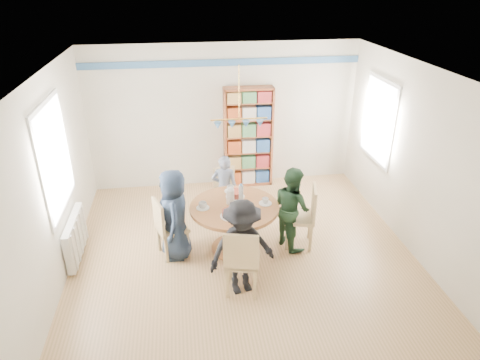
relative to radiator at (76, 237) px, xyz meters
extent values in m
plane|color=tan|center=(2.42, -0.30, -0.35)|extent=(5.00, 5.00, 0.00)
plane|color=white|center=(2.42, -0.30, 2.35)|extent=(5.00, 5.00, 0.00)
plane|color=white|center=(2.42, 2.20, 1.00)|extent=(5.00, 0.00, 5.00)
plane|color=white|center=(2.42, -2.80, 1.00)|extent=(5.00, 0.00, 5.00)
plane|color=white|center=(-0.08, -0.30, 1.00)|extent=(0.00, 5.00, 5.00)
plane|color=white|center=(4.92, -0.30, 1.00)|extent=(0.00, 5.00, 5.00)
cube|color=#2F5783|center=(2.42, 2.18, 2.00)|extent=(5.00, 0.02, 0.12)
cube|color=white|center=(-0.07, 0.00, 1.25)|extent=(0.03, 1.32, 1.52)
cube|color=white|center=(-0.05, 0.00, 1.25)|extent=(0.01, 1.20, 1.40)
cube|color=white|center=(4.90, 1.00, 1.20)|extent=(0.03, 1.12, 1.42)
cube|color=white|center=(4.88, 1.00, 1.20)|extent=(0.01, 1.00, 1.30)
cylinder|color=gold|center=(2.42, 0.20, 1.98)|extent=(0.01, 0.01, 0.75)
cylinder|color=gold|center=(2.42, 0.20, 1.60)|extent=(0.80, 0.02, 0.02)
cone|color=#4780C7|center=(2.12, 0.20, 1.52)|extent=(0.11, 0.11, 0.10)
cone|color=#4780C7|center=(2.32, 0.20, 1.52)|extent=(0.11, 0.11, 0.10)
cone|color=#4780C7|center=(2.52, 0.20, 1.52)|extent=(0.11, 0.11, 0.10)
cone|color=#4780C7|center=(2.72, 0.20, 1.52)|extent=(0.11, 0.11, 0.10)
cube|color=silver|center=(0.00, 0.00, 0.00)|extent=(0.10, 1.00, 0.60)
cube|color=silver|center=(0.06, -0.40, 0.00)|extent=(0.02, 0.06, 0.56)
cube|color=silver|center=(0.06, -0.20, 0.00)|extent=(0.02, 0.06, 0.56)
cube|color=silver|center=(0.06, 0.00, 0.00)|extent=(0.02, 0.06, 0.56)
cube|color=silver|center=(0.06, 0.20, 0.00)|extent=(0.02, 0.06, 0.56)
cube|color=silver|center=(0.06, 0.40, 0.00)|extent=(0.02, 0.06, 0.56)
cylinder|color=brown|center=(2.30, -0.12, 0.37)|extent=(1.30, 1.30, 0.05)
cylinder|color=brown|center=(2.30, -0.12, 0.00)|extent=(0.16, 0.16, 0.70)
cylinder|color=brown|center=(2.30, -0.12, -0.33)|extent=(0.70, 0.70, 0.04)
cube|color=#D6BB83|center=(1.39, -0.10, 0.09)|extent=(0.52, 0.52, 0.05)
cube|color=#D6BB83|center=(1.21, -0.17, 0.33)|extent=(0.18, 0.40, 0.49)
cube|color=#D6BB83|center=(1.60, -0.20, -0.14)|extent=(0.05, 0.05, 0.42)
cube|color=#D6BB83|center=(1.49, 0.11, -0.14)|extent=(0.05, 0.05, 0.42)
cube|color=#D6BB83|center=(1.29, -0.31, -0.14)|extent=(0.05, 0.05, 0.42)
cube|color=#D6BB83|center=(1.18, 0.00, -0.14)|extent=(0.05, 0.05, 0.42)
cube|color=#D6BB83|center=(3.29, -0.13, 0.11)|extent=(0.52, 0.52, 0.05)
cube|color=#D6BB83|center=(3.48, -0.17, 0.37)|extent=(0.14, 0.43, 0.52)
cube|color=#D6BB83|center=(3.16, 0.09, -0.13)|extent=(0.05, 0.05, 0.44)
cube|color=#D6BB83|center=(3.08, -0.25, -0.13)|extent=(0.05, 0.05, 0.44)
cube|color=#D6BB83|center=(3.50, 0.00, -0.13)|extent=(0.05, 0.05, 0.44)
cube|color=#D6BB83|center=(3.42, -0.34, -0.13)|extent=(0.05, 0.05, 0.44)
cube|color=#D6BB83|center=(2.31, 0.87, 0.05)|extent=(0.43, 0.43, 0.04)
cube|color=#D6BB83|center=(2.28, 1.04, 0.27)|extent=(0.37, 0.10, 0.45)
cube|color=#D6BB83|center=(2.18, 0.70, -0.16)|extent=(0.04, 0.04, 0.38)
cube|color=#D6BB83|center=(2.48, 0.75, -0.16)|extent=(0.04, 0.04, 0.38)
cube|color=#D6BB83|center=(2.13, 0.99, -0.16)|extent=(0.04, 0.04, 0.38)
cube|color=#D6BB83|center=(2.43, 1.05, -0.16)|extent=(0.04, 0.04, 0.38)
cube|color=#D6BB83|center=(2.28, -1.05, 0.12)|extent=(0.53, 0.53, 0.05)
cube|color=#D6BB83|center=(2.23, -1.24, 0.37)|extent=(0.43, 0.14, 0.52)
cube|color=#D6BB83|center=(2.49, -0.92, -0.13)|extent=(0.05, 0.05, 0.44)
cube|color=#D6BB83|center=(2.15, -0.83, -0.13)|extent=(0.05, 0.05, 0.44)
cube|color=#D6BB83|center=(2.41, -1.26, -0.13)|extent=(0.05, 0.05, 0.44)
cube|color=#D6BB83|center=(2.07, -1.17, -0.13)|extent=(0.05, 0.05, 0.44)
imported|color=#192437|center=(1.44, -0.15, 0.34)|extent=(0.44, 0.68, 1.38)
imported|color=#1B3721|center=(3.16, -0.11, 0.29)|extent=(0.68, 0.76, 1.29)
imported|color=gray|center=(2.26, 0.77, 0.23)|extent=(0.47, 0.35, 1.17)
imported|color=black|center=(2.27, -1.06, 0.32)|extent=(0.95, 0.67, 1.34)
cube|color=brown|center=(2.41, 2.04, 0.61)|extent=(0.04, 0.28, 1.93)
cube|color=brown|center=(3.30, 2.04, 0.61)|extent=(0.04, 0.28, 1.93)
cube|color=brown|center=(2.86, 2.04, 1.56)|extent=(0.92, 0.28, 0.04)
cube|color=brown|center=(2.86, 2.04, -0.32)|extent=(0.92, 0.28, 0.06)
cube|color=brown|center=(2.86, 2.17, 0.61)|extent=(0.92, 0.02, 1.93)
cube|color=brown|center=(2.86, 2.04, 0.02)|extent=(0.86, 0.26, 0.02)
cube|color=brown|center=(2.86, 2.04, 0.34)|extent=(0.86, 0.26, 0.02)
cube|color=brown|center=(2.86, 2.04, 0.66)|extent=(0.86, 0.26, 0.02)
cube|color=brown|center=(2.86, 2.04, 0.98)|extent=(0.86, 0.26, 0.02)
cube|color=brown|center=(2.86, 2.04, 1.30)|extent=(0.86, 0.26, 0.02)
cube|color=#963B17|center=(2.58, 2.02, -0.18)|extent=(0.25, 0.20, 0.24)
cube|color=beige|center=(2.86, 2.02, -0.18)|extent=(0.25, 0.20, 0.24)
cube|color=navy|center=(3.13, 2.02, -0.18)|extent=(0.25, 0.20, 0.24)
cube|color=#AF8546|center=(2.58, 2.02, 0.15)|extent=(0.25, 0.20, 0.24)
cube|color=#3D6E42|center=(2.86, 2.02, 0.15)|extent=(0.25, 0.20, 0.24)
cube|color=maroon|center=(3.13, 2.02, 0.15)|extent=(0.25, 0.20, 0.24)
cube|color=#963B17|center=(2.58, 2.02, 0.47)|extent=(0.25, 0.20, 0.24)
cube|color=beige|center=(2.86, 2.02, 0.47)|extent=(0.25, 0.20, 0.24)
cube|color=navy|center=(3.13, 2.02, 0.47)|extent=(0.25, 0.20, 0.24)
cube|color=#AF8546|center=(2.58, 2.02, 0.79)|extent=(0.25, 0.20, 0.24)
cube|color=#3D6E42|center=(2.86, 2.02, 0.79)|extent=(0.25, 0.20, 0.24)
cube|color=maroon|center=(3.13, 2.02, 0.79)|extent=(0.25, 0.20, 0.24)
cube|color=#963B17|center=(2.58, 2.02, 1.11)|extent=(0.25, 0.20, 0.24)
cube|color=beige|center=(2.86, 2.02, 1.11)|extent=(0.25, 0.20, 0.24)
cube|color=navy|center=(3.13, 2.02, 1.11)|extent=(0.25, 0.20, 0.24)
cube|color=#AF8546|center=(2.58, 2.02, 1.42)|extent=(0.25, 0.20, 0.20)
cube|color=#3D6E42|center=(2.86, 2.02, 1.42)|extent=(0.25, 0.20, 0.20)
cube|color=maroon|center=(3.13, 2.02, 1.42)|extent=(0.25, 0.20, 0.20)
cylinder|color=white|center=(2.25, -0.05, 0.51)|extent=(0.11, 0.11, 0.23)
sphere|color=white|center=(2.25, -0.05, 0.63)|extent=(0.09, 0.09, 0.09)
cylinder|color=silver|center=(2.42, -0.01, 0.53)|extent=(0.07, 0.07, 0.27)
cylinder|color=#4780C7|center=(2.42, -0.01, 0.68)|extent=(0.03, 0.03, 0.03)
cylinder|color=white|center=(2.35, 0.14, 0.41)|extent=(0.29, 0.29, 0.01)
cylinder|color=maroon|center=(2.35, 0.14, 0.45)|extent=(0.23, 0.23, 0.09)
cylinder|color=white|center=(2.21, -0.41, 0.41)|extent=(0.29, 0.29, 0.01)
cylinder|color=maroon|center=(2.21, -0.41, 0.45)|extent=(0.23, 0.23, 0.09)
cylinder|color=white|center=(1.85, -0.12, 0.40)|extent=(0.19, 0.19, 0.01)
imported|color=white|center=(1.85, -0.12, 0.45)|extent=(0.12, 0.12, 0.09)
cylinder|color=white|center=(2.76, -0.12, 0.40)|extent=(0.19, 0.19, 0.01)
imported|color=white|center=(2.76, -0.12, 0.44)|extent=(0.10, 0.10, 0.09)
cylinder|color=white|center=(2.30, 0.34, 0.40)|extent=(0.19, 0.19, 0.01)
imported|color=white|center=(2.30, 0.34, 0.45)|extent=(0.12, 0.12, 0.09)
cylinder|color=white|center=(2.30, -0.58, 0.40)|extent=(0.19, 0.19, 0.01)
imported|color=white|center=(2.30, -0.58, 0.44)|extent=(0.10, 0.10, 0.09)
camera|label=1|loc=(1.61, -5.47, 3.47)|focal=32.00mm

